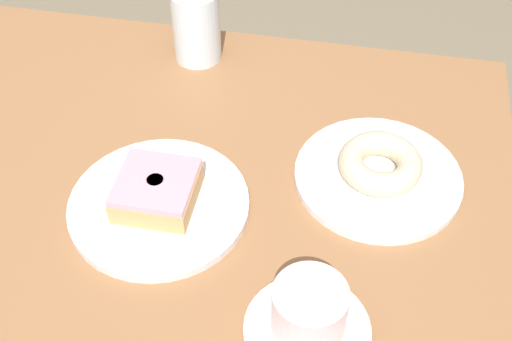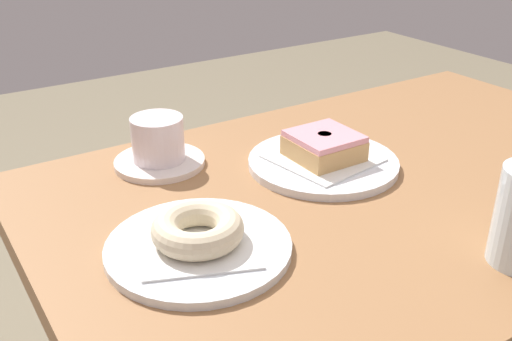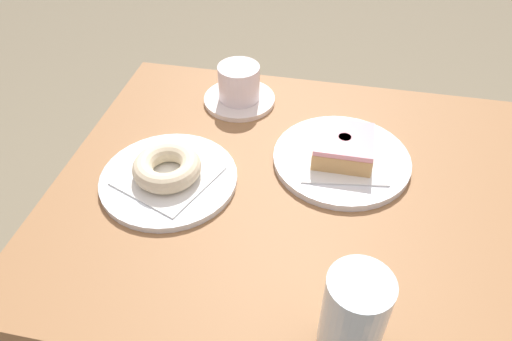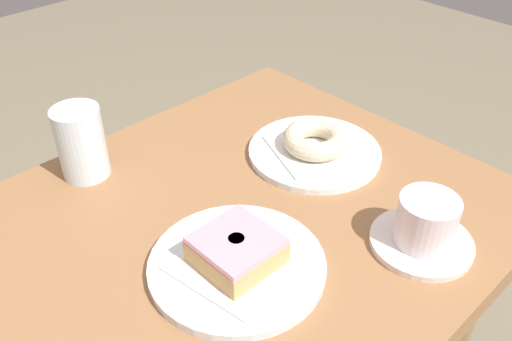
{
  "view_description": "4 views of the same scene",
  "coord_description": "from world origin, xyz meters",
  "px_view_note": "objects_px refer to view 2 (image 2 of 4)",
  "views": [
    {
      "loc": [
        -0.27,
        0.57,
        1.34
      ],
      "look_at": [
        -0.16,
        0.01,
        0.74
      ],
      "focal_mm": 46.47,
      "sensor_mm": 36.0,
      "label": 1
    },
    {
      "loc": [
        -0.57,
        -0.54,
        1.1
      ],
      "look_at": [
        -0.2,
        0.04,
        0.76
      ],
      "focal_mm": 41.19,
      "sensor_mm": 36.0,
      "label": 2
    },
    {
      "loc": [
        -0.08,
        -0.53,
        1.24
      ],
      "look_at": [
        -0.18,
        -0.01,
        0.75
      ],
      "focal_mm": 33.47,
      "sensor_mm": 36.0,
      "label": 3
    },
    {
      "loc": [
        0.26,
        0.44,
        1.22
      ],
      "look_at": [
        -0.19,
        -0.03,
        0.75
      ],
      "focal_mm": 38.69,
      "sensor_mm": 36.0,
      "label": 4
    }
  ],
  "objects_px": {
    "plate_glazed_square": "(323,163)",
    "coffee_cup": "(158,145)",
    "donut_glazed_square": "(324,145)",
    "donut_sugar_ring": "(198,229)",
    "plate_sugar_ring": "(199,247)"
  },
  "relations": [
    {
      "from": "coffee_cup",
      "to": "donut_glazed_square",
      "type": "bearing_deg",
      "value": -33.87
    },
    {
      "from": "donut_glazed_square",
      "to": "coffee_cup",
      "type": "bearing_deg",
      "value": 146.13
    },
    {
      "from": "plate_sugar_ring",
      "to": "donut_sugar_ring",
      "type": "relative_size",
      "value": 2.03
    },
    {
      "from": "plate_sugar_ring",
      "to": "coffee_cup",
      "type": "relative_size",
      "value": 1.59
    },
    {
      "from": "plate_glazed_square",
      "to": "coffee_cup",
      "type": "distance_m",
      "value": 0.25
    },
    {
      "from": "donut_glazed_square",
      "to": "plate_sugar_ring",
      "type": "xyz_separation_m",
      "value": [
        -0.26,
        -0.1,
        -0.03
      ]
    },
    {
      "from": "plate_glazed_square",
      "to": "donut_glazed_square",
      "type": "relative_size",
      "value": 2.4
    },
    {
      "from": "plate_glazed_square",
      "to": "donut_sugar_ring",
      "type": "distance_m",
      "value": 0.28
    },
    {
      "from": "donut_glazed_square",
      "to": "donut_sugar_ring",
      "type": "xyz_separation_m",
      "value": [
        -0.26,
        -0.1,
        -0.0
      ]
    },
    {
      "from": "donut_glazed_square",
      "to": "donut_sugar_ring",
      "type": "relative_size",
      "value": 0.88
    },
    {
      "from": "donut_glazed_square",
      "to": "donut_sugar_ring",
      "type": "bearing_deg",
      "value": -159.03
    },
    {
      "from": "donut_glazed_square",
      "to": "plate_sugar_ring",
      "type": "height_order",
      "value": "donut_glazed_square"
    },
    {
      "from": "donut_glazed_square",
      "to": "coffee_cup",
      "type": "relative_size",
      "value": 0.69
    },
    {
      "from": "plate_glazed_square",
      "to": "plate_sugar_ring",
      "type": "relative_size",
      "value": 1.04
    },
    {
      "from": "plate_sugar_ring",
      "to": "donut_glazed_square",
      "type": "bearing_deg",
      "value": 20.97
    }
  ]
}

